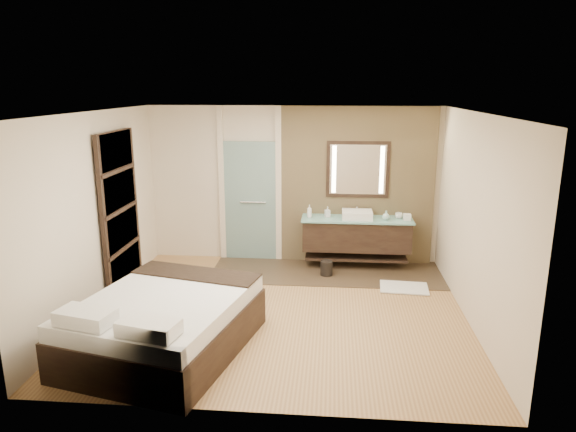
# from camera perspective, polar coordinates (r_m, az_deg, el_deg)

# --- Properties ---
(floor) EXTENTS (5.00, 5.00, 0.00)m
(floor) POSITION_cam_1_polar(r_m,az_deg,el_deg) (7.18, -0.85, -10.60)
(floor) COLOR #95673E
(floor) RESTS_ON ground
(tile_strip) EXTENTS (3.80, 1.30, 0.01)m
(tile_strip) POSITION_cam_1_polar(r_m,az_deg,el_deg) (8.63, 4.23, -6.22)
(tile_strip) COLOR #3E3122
(tile_strip) RESTS_ON floor
(stone_wall) EXTENTS (2.60, 0.08, 2.70)m
(stone_wall) POSITION_cam_1_polar(r_m,az_deg,el_deg) (8.86, 7.69, 3.28)
(stone_wall) COLOR tan
(stone_wall) RESTS_ON floor
(vanity) EXTENTS (1.85, 0.55, 0.88)m
(vanity) POSITION_cam_1_polar(r_m,az_deg,el_deg) (8.76, 7.60, -2.04)
(vanity) COLOR black
(vanity) RESTS_ON stone_wall
(mirror_unit) EXTENTS (1.06, 0.04, 0.96)m
(mirror_unit) POSITION_cam_1_polar(r_m,az_deg,el_deg) (8.76, 7.77, 5.14)
(mirror_unit) COLOR black
(mirror_unit) RESTS_ON stone_wall
(frosted_door) EXTENTS (1.10, 0.12, 2.70)m
(frosted_door) POSITION_cam_1_polar(r_m,az_deg,el_deg) (9.00, -4.21, 2.20)
(frosted_door) COLOR #AEDCD9
(frosted_door) RESTS_ON floor
(shoji_partition) EXTENTS (0.06, 1.20, 2.40)m
(shoji_partition) POSITION_cam_1_polar(r_m,az_deg,el_deg) (7.94, -18.12, 0.37)
(shoji_partition) COLOR black
(shoji_partition) RESTS_ON floor
(bed) EXTENTS (2.14, 2.46, 0.82)m
(bed) POSITION_cam_1_polar(r_m,az_deg,el_deg) (6.26, -13.58, -11.53)
(bed) COLOR black
(bed) RESTS_ON floor
(bath_mat) EXTENTS (0.76, 0.55, 0.02)m
(bath_mat) POSITION_cam_1_polar(r_m,az_deg,el_deg) (8.13, 12.76, -7.77)
(bath_mat) COLOR silver
(bath_mat) RESTS_ON floor
(waste_bin) EXTENTS (0.26, 0.26, 0.25)m
(waste_bin) POSITION_cam_1_polar(r_m,az_deg,el_deg) (8.44, 4.30, -5.82)
(waste_bin) COLOR black
(waste_bin) RESTS_ON floor
(tissue_box) EXTENTS (0.12, 0.12, 0.10)m
(tissue_box) POSITION_cam_1_polar(r_m,az_deg,el_deg) (8.70, 13.09, -0.12)
(tissue_box) COLOR white
(tissue_box) RESTS_ON vanity
(soap_bottle_a) EXTENTS (0.09, 0.09, 0.21)m
(soap_bottle_a) POSITION_cam_1_polar(r_m,az_deg,el_deg) (8.64, 2.40, 0.55)
(soap_bottle_a) COLOR white
(soap_bottle_a) RESTS_ON vanity
(soap_bottle_b) EXTENTS (0.10, 0.10, 0.18)m
(soap_bottle_b) POSITION_cam_1_polar(r_m,az_deg,el_deg) (8.68, 4.41, 0.47)
(soap_bottle_b) COLOR #B2B2B2
(soap_bottle_b) RESTS_ON vanity
(soap_bottle_c) EXTENTS (0.15, 0.15, 0.15)m
(soap_bottle_c) POSITION_cam_1_polar(r_m,az_deg,el_deg) (8.63, 10.84, 0.07)
(soap_bottle_c) COLOR #A2CCC9
(soap_bottle_c) RESTS_ON vanity
(cup) EXTENTS (0.13, 0.13, 0.10)m
(cup) POSITION_cam_1_polar(r_m,az_deg,el_deg) (8.78, 12.21, 0.05)
(cup) COLOR white
(cup) RESTS_ON vanity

